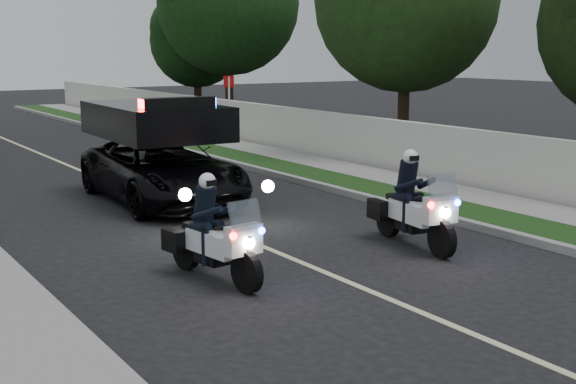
% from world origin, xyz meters
% --- Properties ---
extents(ground, '(120.00, 120.00, 0.00)m').
position_xyz_m(ground, '(0.00, 0.00, 0.00)').
color(ground, black).
rests_on(ground, ground).
extents(curb_right, '(0.20, 60.00, 0.15)m').
position_xyz_m(curb_right, '(4.10, 10.00, 0.07)').
color(curb_right, gray).
rests_on(curb_right, ground).
extents(grass_verge, '(1.20, 60.00, 0.16)m').
position_xyz_m(grass_verge, '(4.80, 10.00, 0.08)').
color(grass_verge, '#193814').
rests_on(grass_verge, ground).
extents(sidewalk_right, '(1.40, 60.00, 0.16)m').
position_xyz_m(sidewalk_right, '(6.10, 10.00, 0.08)').
color(sidewalk_right, gray).
rests_on(sidewalk_right, ground).
extents(property_wall, '(0.22, 60.00, 1.50)m').
position_xyz_m(property_wall, '(7.10, 10.00, 0.75)').
color(property_wall, beige).
rests_on(property_wall, ground).
extents(lane_marking, '(0.12, 50.00, 0.01)m').
position_xyz_m(lane_marking, '(0.00, 10.00, 0.00)').
color(lane_marking, '#BFB78C').
rests_on(lane_marking, ground).
extents(police_moto_left, '(0.92, 1.98, 1.62)m').
position_xyz_m(police_moto_left, '(-1.63, 3.92, 0.00)').
color(police_moto_left, silver).
rests_on(police_moto_left, ground).
extents(police_moto_right, '(0.97, 2.09, 1.71)m').
position_xyz_m(police_moto_right, '(2.23, 3.84, 0.00)').
color(police_moto_right, silver).
rests_on(police_moto_right, ground).
extents(police_suv, '(2.65, 5.40, 2.58)m').
position_xyz_m(police_suv, '(0.14, 9.85, 0.00)').
color(police_suv, black).
rests_on(police_suv, ground).
extents(sign_post, '(0.41, 0.41, 2.57)m').
position_xyz_m(sign_post, '(6.00, 17.57, 0.00)').
color(sign_post, red).
rests_on(sign_post, ground).
extents(tree_right_b, '(6.02, 6.02, 9.48)m').
position_xyz_m(tree_right_b, '(9.54, 12.56, 0.00)').
color(tree_right_b, '#214216').
rests_on(tree_right_b, ground).
extents(tree_right_d, '(6.98, 6.98, 10.31)m').
position_xyz_m(tree_right_d, '(9.65, 24.35, 0.00)').
color(tree_right_d, '#193E14').
rests_on(tree_right_d, ground).
extents(tree_right_e, '(4.63, 4.63, 7.34)m').
position_xyz_m(tree_right_e, '(9.59, 27.37, 0.00)').
color(tree_right_e, '#133510').
rests_on(tree_right_e, ground).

